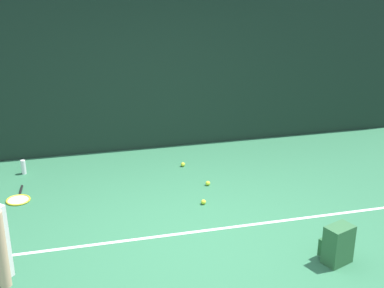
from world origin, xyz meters
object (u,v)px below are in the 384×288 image
(water_bottle, at_px, (23,167))
(tennis_ball_mid_court, at_px, (203,202))
(tennis_racket, at_px, (18,199))
(tennis_ball_near_player, at_px, (208,183))
(backpack, at_px, (337,245))
(tennis_ball_far_left, at_px, (183,164))

(water_bottle, bearing_deg, tennis_ball_mid_court, -34.35)
(tennis_racket, bearing_deg, tennis_ball_near_player, 89.55)
(backpack, bearing_deg, tennis_ball_near_player, -90.12)
(backpack, distance_m, tennis_ball_far_left, 3.14)
(tennis_racket, relative_size, tennis_ball_near_player, 9.42)
(tennis_ball_mid_court, bearing_deg, tennis_ball_far_left, 88.96)
(tennis_ball_far_left, bearing_deg, tennis_ball_mid_court, -91.04)
(backpack, xyz_separation_m, tennis_ball_mid_court, (-1.04, 1.65, -0.18))
(backpack, height_order, tennis_ball_mid_court, backpack)
(tennis_ball_near_player, relative_size, water_bottle, 0.30)
(tennis_ball_near_player, xyz_separation_m, water_bottle, (-2.57, 1.06, 0.08))
(tennis_ball_mid_court, height_order, water_bottle, water_bottle)
(backpack, relative_size, tennis_ball_mid_court, 6.67)
(backpack, bearing_deg, tennis_ball_mid_court, -78.50)
(tennis_ball_mid_court, height_order, tennis_ball_far_left, same)
(tennis_racket, height_order, tennis_ball_far_left, tennis_ball_far_left)
(water_bottle, bearing_deg, tennis_ball_far_left, -7.24)
(backpack, xyz_separation_m, tennis_ball_far_left, (-1.01, 2.96, -0.18))
(tennis_ball_far_left, bearing_deg, backpack, -71.12)
(tennis_ball_mid_court, bearing_deg, backpack, -57.90)
(tennis_ball_near_player, bearing_deg, backpack, -69.51)
(tennis_ball_far_left, height_order, water_bottle, water_bottle)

